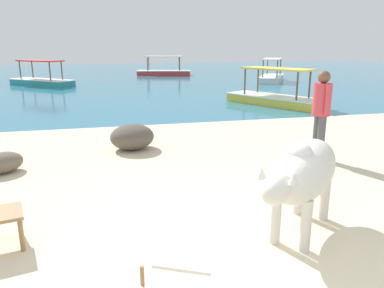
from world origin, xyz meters
name	(u,v)px	position (x,y,z in m)	size (l,w,h in m)	color
water_surface	(117,78)	(0.00, 22.00, 0.00)	(60.00, 36.00, 0.03)	teal
cow	(303,172)	(1.04, 0.79, 0.77)	(1.66, 1.66, 1.10)	beige
deck_chair_far	(148,281)	(-0.80, -0.25, 0.42)	(0.88, 0.72, 0.68)	olive
person_standing	(321,108)	(2.79, 3.27, 0.99)	(0.32, 0.51, 1.62)	#4C4C51
shore_rock_large	(2,163)	(-2.72, 3.81, 0.21)	(0.67, 0.50, 0.34)	#6B5B4C
shore_rock_medium	(132,137)	(-0.50, 4.76, 0.30)	(0.91, 0.85, 0.51)	brown
boat_teal	(42,80)	(-4.02, 18.21, 0.29)	(3.53, 3.28, 1.29)	teal
boat_yellow	(275,97)	(4.92, 9.45, 0.29)	(2.81, 3.77, 1.29)	gold
boat_red	(164,71)	(3.24, 23.29, 0.29)	(3.84, 2.03, 1.29)	#C63833
boat_white	(272,77)	(8.56, 17.46, 0.29)	(2.88, 3.74, 1.29)	white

